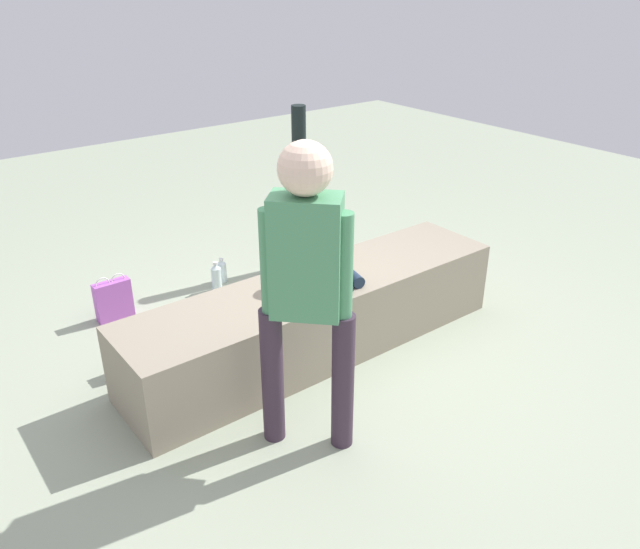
# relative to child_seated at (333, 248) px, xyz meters

# --- Properties ---
(ground_plane) EXTENTS (12.00, 12.00, 0.00)m
(ground_plane) POSITION_rel_child_seated_xyz_m (-0.09, 0.03, -0.70)
(ground_plane) COLOR #97A289
(concrete_ledge) EXTENTS (2.54, 0.60, 0.49)m
(concrete_ledge) POSITION_rel_child_seated_xyz_m (-0.09, 0.03, -0.46)
(concrete_ledge) COLOR gray
(concrete_ledge) RESTS_ON ground_plane
(child_seated) EXTENTS (0.28, 0.34, 0.48)m
(child_seated) POSITION_rel_child_seated_xyz_m (0.00, 0.00, 0.00)
(child_seated) COLOR #1E2F45
(child_seated) RESTS_ON concrete_ledge
(adult_standing) EXTENTS (0.36, 0.37, 1.58)m
(adult_standing) POSITION_rel_child_seated_xyz_m (-0.66, -0.62, 0.25)
(adult_standing) COLOR #372737
(adult_standing) RESTS_ON ground_plane
(cake_plate) EXTENTS (0.22, 0.22, 0.07)m
(cake_plate) POSITION_rel_child_seated_xyz_m (-0.33, 0.06, -0.19)
(cake_plate) COLOR #E0594C
(cake_plate) RESTS_ON concrete_ledge
(gift_bag) EXTENTS (0.25, 0.08, 0.33)m
(gift_bag) POSITION_rel_child_seated_xyz_m (-0.97, 1.22, -0.56)
(gift_bag) COLOR #B259BF
(gift_bag) RESTS_ON ground_plane
(railing_post) EXTENTS (0.36, 0.36, 1.30)m
(railing_post) POSITION_rel_child_seated_xyz_m (0.58, 1.14, -0.19)
(railing_post) COLOR black
(railing_post) RESTS_ON ground_plane
(water_bottle_near_gift) EXTENTS (0.07, 0.07, 0.19)m
(water_bottle_near_gift) POSITION_rel_child_seated_xyz_m (-0.09, 1.26, -0.61)
(water_bottle_near_gift) COLOR silver
(water_bottle_near_gift) RESTS_ON ground_plane
(water_bottle_far_side) EXTENTS (0.08, 0.08, 0.24)m
(water_bottle_far_side) POSITION_rel_child_seated_xyz_m (-0.20, 1.15, -0.59)
(water_bottle_far_side) COLOR silver
(water_bottle_far_side) RESTS_ON ground_plane
(party_cup_red) EXTENTS (0.09, 0.09, 0.10)m
(party_cup_red) POSITION_rel_child_seated_xyz_m (-0.01, 0.48, -0.65)
(party_cup_red) COLOR red
(party_cup_red) RESTS_ON ground_plane
(handbag_black_leather) EXTENTS (0.34, 0.10, 0.35)m
(handbag_black_leather) POSITION_rel_child_seated_xyz_m (-1.01, 0.52, -0.58)
(handbag_black_leather) COLOR black
(handbag_black_leather) RESTS_ON ground_plane
(handbag_brown_canvas) EXTENTS (0.27, 0.14, 0.29)m
(handbag_brown_canvas) POSITION_rel_child_seated_xyz_m (0.40, 0.76, -0.60)
(handbag_brown_canvas) COLOR brown
(handbag_brown_canvas) RESTS_ON ground_plane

